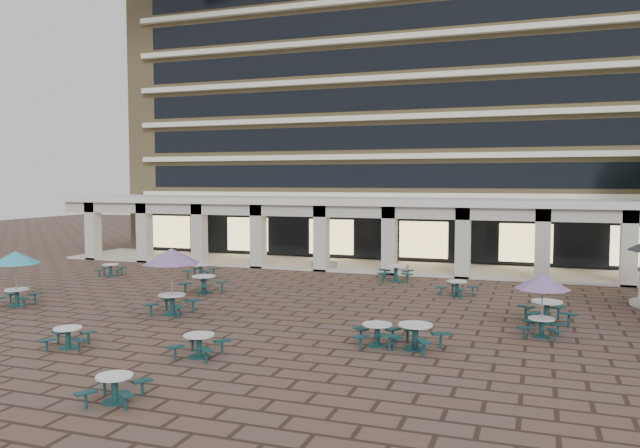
# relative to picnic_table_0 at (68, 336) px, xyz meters

# --- Properties ---
(ground) EXTENTS (120.00, 120.00, 0.00)m
(ground) POSITION_rel_picnic_table_0_xyz_m (4.16, 6.96, -0.41)
(ground) COLOR brown
(ground) RESTS_ON ground
(apartment_building) EXTENTS (40.00, 15.50, 25.20)m
(apartment_building) POSITION_rel_picnic_table_0_xyz_m (4.16, 32.43, 12.19)
(apartment_building) COLOR #9E8859
(apartment_building) RESTS_ON ground
(retail_arcade) EXTENTS (42.00, 6.60, 4.40)m
(retail_arcade) POSITION_rel_picnic_table_0_xyz_m (4.16, 21.76, 2.59)
(retail_arcade) COLOR white
(retail_arcade) RESTS_ON ground
(picnic_table_0) EXTENTS (1.86, 1.86, 0.68)m
(picnic_table_0) POSITION_rel_picnic_table_0_xyz_m (0.00, 0.00, 0.00)
(picnic_table_0) COLOR #164142
(picnic_table_0) RESTS_ON ground
(picnic_table_1) EXTENTS (1.76, 1.76, 0.69)m
(picnic_table_1) POSITION_rel_picnic_table_0_xyz_m (4.67, -3.68, 0.00)
(picnic_table_1) COLOR #164142
(picnic_table_1) RESTS_ON ground
(picnic_table_2) EXTENTS (1.95, 1.95, 0.75)m
(picnic_table_2) POSITION_rel_picnic_table_0_xyz_m (9.51, 3.64, 0.04)
(picnic_table_2) COLOR #164142
(picnic_table_2) RESTS_ON ground
(picnic_table_3) EXTENTS (2.22, 2.22, 0.84)m
(picnic_table_3) POSITION_rel_picnic_table_0_xyz_m (10.79, 3.60, 0.10)
(picnic_table_3) COLOR #164142
(picnic_table_3) RESTS_ON ground
(picnic_table_4) EXTENTS (2.08, 2.08, 2.40)m
(picnic_table_4) POSITION_rel_picnic_table_0_xyz_m (-7.05, 4.85, 1.63)
(picnic_table_4) COLOR #164142
(picnic_table_4) RESTS_ON ground
(picnic_table_5) EXTENTS (1.65, 1.65, 0.72)m
(picnic_table_5) POSITION_rel_picnic_table_0_xyz_m (4.61, 0.49, 0.02)
(picnic_table_5) COLOR #164142
(picnic_table_5) RESTS_ON ground
(picnic_table_6) EXTENTS (2.35, 2.35, 2.71)m
(picnic_table_6) POSITION_rel_picnic_table_0_xyz_m (0.38, 5.56, 1.90)
(picnic_table_6) COLOR #164142
(picnic_table_6) RESTS_ON ground
(picnic_table_7) EXTENTS (2.26, 2.26, 0.87)m
(picnic_table_7) POSITION_rel_picnic_table_0_xyz_m (14.86, 9.02, 0.11)
(picnic_table_7) COLOR #164142
(picnic_table_7) RESTS_ON ground
(picnic_table_8) EXTENTS (1.89, 1.89, 0.69)m
(picnic_table_8) POSITION_rel_picnic_table_0_xyz_m (-8.73, 13.34, 0.00)
(picnic_table_8) COLOR #164142
(picnic_table_8) RESTS_ON ground
(picnic_table_9) EXTENTS (2.21, 2.21, 0.86)m
(picnic_table_9) POSITION_rel_picnic_table_0_xyz_m (-0.88, 10.30, 0.10)
(picnic_table_9) COLOR #164142
(picnic_table_9) RESTS_ON ground
(picnic_table_10) EXTENTS (1.98, 1.98, 0.73)m
(picnic_table_10) POSITION_rel_picnic_table_0_xyz_m (10.89, 13.63, 0.03)
(picnic_table_10) COLOR #164142
(picnic_table_10) RESTS_ON ground
(picnic_table_11) EXTENTS (1.91, 1.91, 2.21)m
(picnic_table_11) POSITION_rel_picnic_table_0_xyz_m (14.66, 6.66, 1.47)
(picnic_table_11) COLOR #164142
(picnic_table_11) RESTS_ON ground
(picnic_table_12) EXTENTS (1.96, 1.96, 0.78)m
(picnic_table_12) POSITION_rel_picnic_table_0_xyz_m (-3.44, 14.44, 0.06)
(picnic_table_12) COLOR #164142
(picnic_table_12) RESTS_ON ground
(picnic_table_13) EXTENTS (2.16, 2.16, 0.87)m
(picnic_table_13) POSITION_rel_picnic_table_0_xyz_m (7.19, 16.96, 0.11)
(picnic_table_13) COLOR #164142
(picnic_table_13) RESTS_ON ground
(planter_left) EXTENTS (1.50, 0.86, 1.33)m
(planter_left) POSITION_rel_picnic_table_0_xyz_m (2.07, 19.86, 0.16)
(planter_left) COLOR gray
(planter_left) RESTS_ON ground
(planter_right) EXTENTS (1.50, 0.88, 1.32)m
(planter_right) POSITION_rel_picnic_table_0_xyz_m (6.51, 19.86, 0.15)
(planter_right) COLOR gray
(planter_right) RESTS_ON ground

